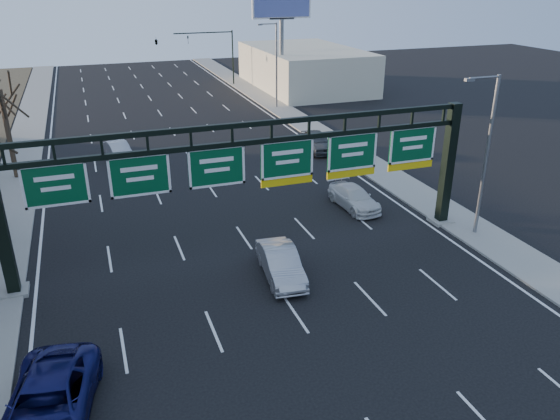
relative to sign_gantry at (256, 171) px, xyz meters
name	(u,v)px	position (x,y,z in m)	size (l,w,h in m)	color
ground	(313,340)	(-0.16, -8.00, -4.63)	(160.00, 160.00, 0.00)	black
sidewalk_left	(12,202)	(-12.96, 12.00, -4.57)	(3.00, 120.00, 0.12)	gray
sidewalk_right	(363,160)	(12.64, 12.00, -4.57)	(3.00, 120.00, 0.12)	gray
lane_markings	(205,180)	(-0.16, 12.00, -4.62)	(21.60, 120.00, 0.01)	white
sign_gantry	(256,171)	(0.00, 0.00, 0.00)	(24.60, 1.20, 7.20)	black
building_right_distant	(305,68)	(19.84, 42.00, -2.13)	(12.00, 20.00, 5.00)	beige
streetlight_near	(486,149)	(12.31, -2.00, 0.45)	(2.15, 0.22, 9.00)	slate
streetlight_far	(275,61)	(12.31, 32.00, 0.45)	(2.15, 0.22, 9.00)	slate
billboard_right	(282,18)	(14.84, 36.98, 4.43)	(7.00, 0.50, 12.00)	slate
traffic_signal_mast	(186,44)	(5.53, 47.00, 0.87)	(10.16, 0.54, 7.00)	black
car_blue_suv	(48,405)	(-10.07, -9.20, -3.82)	(2.69, 5.84, 1.62)	#12134F
car_silver_sedan	(281,264)	(0.32, -2.80, -3.88)	(1.59, 4.56, 1.50)	#9E9EA2
car_white_wagon	(354,198)	(7.67, 3.84, -3.97)	(1.86, 4.56, 1.32)	silver
car_grey_far	(317,141)	(10.27, 15.78, -3.81)	(1.93, 4.80, 1.64)	#404245
car_silver_distant	(119,151)	(-5.54, 19.02, -3.93)	(1.47, 4.22, 1.39)	#A3A3A8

